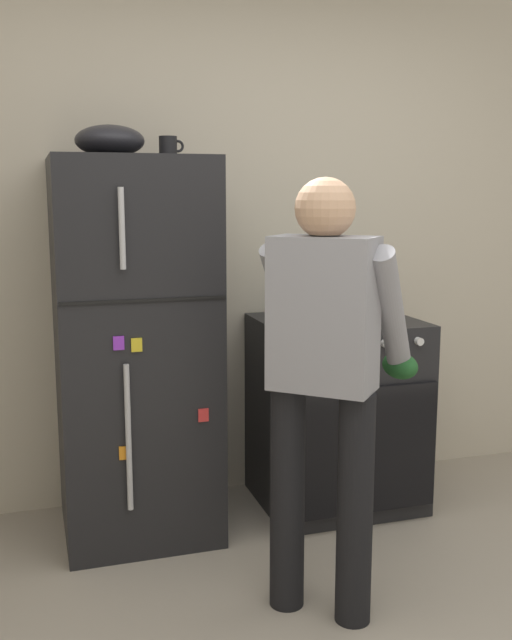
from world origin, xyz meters
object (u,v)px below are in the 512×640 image
object	(u,v)px
mixing_bowl	(110,141)
red_pot	(311,308)
refrigerator	(135,349)
coffee_mug	(169,147)
pepper_mill	(375,296)
stove_range	(337,413)
person_cook	(326,362)

from	to	relation	value
mixing_bowl	red_pot	bearing A→B (deg)	-3.14
refrigerator	coffee_mug	world-z (taller)	coffee_mug
coffee_mug	pepper_mill	xyz separation A→B (m)	(1.11, 0.15, -0.73)
refrigerator	coffee_mug	xyz separation A→B (m)	(0.18, 0.05, 0.90)
stove_range	red_pot	size ratio (longest dim) A/B	2.84
person_cook	red_pot	bearing A→B (deg)	71.84
person_cook	mixing_bowl	xyz separation A→B (m)	(-0.64, 0.89, 0.81)
coffee_mug	pepper_mill	bearing A→B (deg)	7.71
person_cook	stove_range	bearing A→B (deg)	63.68
refrigerator	mixing_bowl	world-z (taller)	mixing_bowl
red_pot	stove_range	bearing A→B (deg)	13.92
pepper_mill	mixing_bowl	size ratio (longest dim) A/B	0.48
refrigerator	person_cook	size ratio (longest dim) A/B	1.06
stove_range	coffee_mug	xyz separation A→B (m)	(-0.81, 0.06, 1.28)
red_pot	mixing_bowl	world-z (taller)	mixing_bowl
person_cook	pepper_mill	size ratio (longest dim) A/B	11.38
refrigerator	person_cook	bearing A→B (deg)	-58.09
stove_range	coffee_mug	distance (m)	1.52
coffee_mug	mixing_bowl	xyz separation A→B (m)	(-0.26, -0.05, 0.02)
stove_range	red_pot	xyz separation A→B (m)	(-0.16, -0.04, 0.54)
coffee_mug	person_cook	bearing A→B (deg)	-68.42
refrigerator	mixing_bowl	distance (m)	0.92
refrigerator	red_pot	size ratio (longest dim) A/B	5.12
stove_range	mixing_bowl	xyz separation A→B (m)	(-1.07, 0.01, 1.30)
refrigerator	person_cook	xyz separation A→B (m)	(0.56, -0.89, 0.10)
refrigerator	pepper_mill	bearing A→B (deg)	8.82
red_pot	coffee_mug	size ratio (longest dim) A/B	2.96
stove_range	mixing_bowl	size ratio (longest dim) A/B	3.19
person_cook	coffee_mug	bearing A→B (deg)	111.58
refrigerator	person_cook	distance (m)	1.06
person_cook	mixing_bowl	distance (m)	1.36
red_pot	coffee_mug	xyz separation A→B (m)	(-0.65, 0.10, 0.74)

